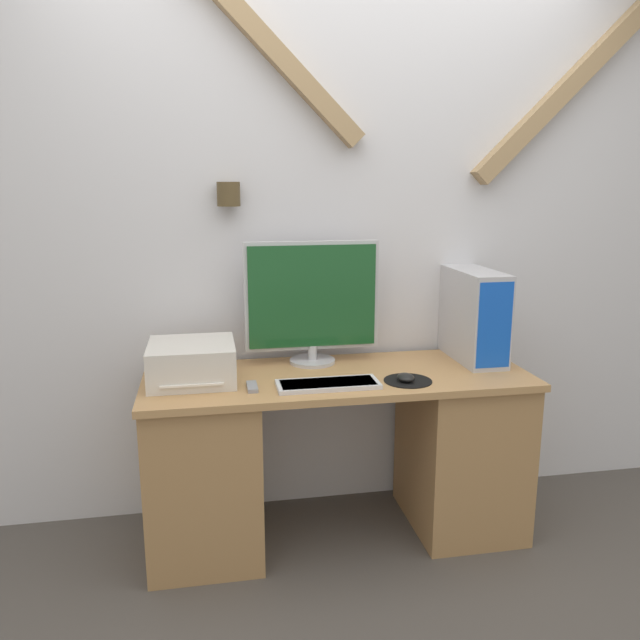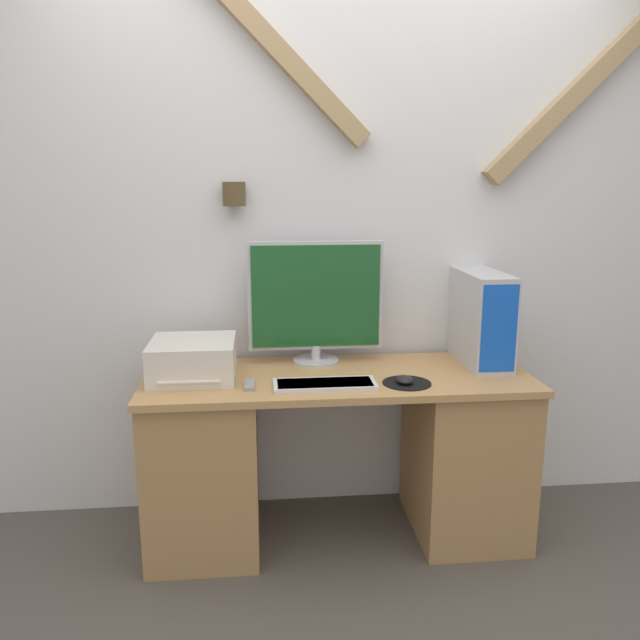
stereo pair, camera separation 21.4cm
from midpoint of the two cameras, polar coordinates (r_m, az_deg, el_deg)
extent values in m
plane|color=#4C4742|center=(2.73, 4.84, -22.16)|extent=(12.00, 12.00, 0.00)
cube|color=silver|center=(2.90, 2.96, 8.55)|extent=(6.40, 0.05, 2.70)
cube|color=#9E7F56|center=(3.26, 25.55, 19.54)|extent=(0.95, 0.08, 0.95)
cube|color=#9E7F56|center=(2.86, -2.92, 24.73)|extent=(0.92, 0.08, 0.92)
cylinder|color=#4C3D23|center=(2.79, -5.66, 11.40)|extent=(0.10, 0.10, 0.10)
cube|color=tan|center=(2.67, 3.96, -5.34)|extent=(1.64, 0.60, 0.03)
cube|color=#A4794B|center=(2.78, -8.34, -13.02)|extent=(0.46, 0.56, 0.72)
cube|color=#A4794B|center=(2.95, 15.23, -11.75)|extent=(0.46, 0.56, 0.72)
cylinder|color=#B7B7BC|center=(2.83, 1.79, -3.78)|extent=(0.21, 0.21, 0.02)
cylinder|color=#B7B7BC|center=(2.82, 1.79, -2.99)|extent=(0.04, 0.04, 0.06)
cube|color=#B7B7BC|center=(2.77, 1.81, 2.22)|extent=(0.60, 0.03, 0.49)
cube|color=#194C23|center=(2.75, 1.85, 2.16)|extent=(0.57, 0.01, 0.45)
cube|color=silver|center=(2.51, 2.90, -5.95)|extent=(0.41, 0.15, 0.02)
cube|color=white|center=(2.51, 2.90, -5.83)|extent=(0.38, 0.13, 0.01)
cylinder|color=black|center=(2.59, 10.31, -5.72)|extent=(0.20, 0.20, 0.00)
ellipsoid|color=black|center=(2.57, 10.11, -5.41)|extent=(0.07, 0.09, 0.03)
cube|color=#B2B2B7|center=(2.91, 16.55, 0.17)|extent=(0.17, 0.43, 0.41)
cube|color=blue|center=(2.71, 18.22, -0.79)|extent=(0.15, 0.01, 0.37)
cube|color=beige|center=(2.63, -9.27, -3.57)|extent=(0.35, 0.34, 0.16)
cube|color=white|center=(2.55, -9.37, -5.15)|extent=(0.24, 0.15, 0.01)
cube|color=gray|center=(2.51, -4.06, -5.97)|extent=(0.04, 0.12, 0.02)
camera|label=1|loc=(0.11, -87.64, 0.53)|focal=35.00mm
camera|label=2|loc=(0.11, 92.36, -0.53)|focal=35.00mm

